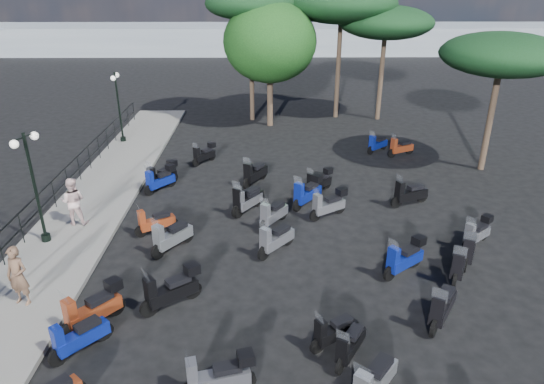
{
  "coord_description": "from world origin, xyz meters",
  "views": [
    {
      "loc": [
        0.44,
        -13.58,
        8.49
      ],
      "look_at": [
        0.61,
        2.49,
        1.2
      ],
      "focal_mm": 32.0,
      "sensor_mm": 36.0,
      "label": 1
    }
  ],
  "objects_px": {
    "lamp_post_1": "(34,181)",
    "scooter_6": "(218,377)",
    "scooter_21": "(329,205)",
    "pine_0": "(342,4)",
    "scooter_11": "(204,154)",
    "scooter_31": "(273,214)",
    "scooter_15": "(248,201)",
    "scooter_28": "(409,194)",
    "scooter_29": "(401,148)",
    "scooter_5": "(160,180)",
    "scooter_16": "(255,174)",
    "scooter_10": "(247,199)",
    "broadleaf_tree": "(270,42)",
    "scooter_23": "(377,144)",
    "scooter_7": "(172,290)",
    "scooter_26": "(477,233)",
    "pine_2": "(250,4)",
    "scooter_3": "(155,222)",
    "scooter_4": "(162,176)",
    "scooter_22": "(308,193)",
    "pine_3": "(502,55)",
    "scooter_27": "(459,264)",
    "scooter_2": "(93,309)",
    "woman": "(18,276)",
    "scooter_9": "(172,237)",
    "scooter_19": "(373,383)",
    "scooter_25": "(442,307)",
    "pedestrian_far": "(73,201)",
    "scooter_20": "(405,258)",
    "lamp_post_2": "(118,103)",
    "scooter_30": "(469,249)",
    "pine_1": "(386,23)",
    "scooter_1": "(79,337)",
    "scooter_13": "(350,345)"
  },
  "relations": [
    {
      "from": "scooter_21",
      "to": "pine_0",
      "type": "height_order",
      "value": "pine_0"
    },
    {
      "from": "scooter_22",
      "to": "broadleaf_tree",
      "type": "height_order",
      "value": "broadleaf_tree"
    },
    {
      "from": "scooter_15",
      "to": "scooter_16",
      "type": "height_order",
      "value": "scooter_16"
    },
    {
      "from": "scooter_26",
      "to": "pine_2",
      "type": "height_order",
      "value": "pine_2"
    },
    {
      "from": "scooter_13",
      "to": "scooter_28",
      "type": "height_order",
      "value": "scooter_28"
    },
    {
      "from": "scooter_15",
      "to": "scooter_25",
      "type": "distance_m",
      "value": 8.47
    },
    {
      "from": "scooter_21",
      "to": "scooter_28",
      "type": "xyz_separation_m",
      "value": [
        3.33,
        0.99,
        -0.02
      ]
    },
    {
      "from": "scooter_9",
      "to": "broadleaf_tree",
      "type": "distance_m",
      "value": 15.59
    },
    {
      "from": "lamp_post_1",
      "to": "scooter_27",
      "type": "relative_size",
      "value": 2.36
    },
    {
      "from": "scooter_22",
      "to": "pedestrian_far",
      "type": "bearing_deg",
      "value": 50.32
    },
    {
      "from": "woman",
      "to": "scooter_26",
      "type": "xyz_separation_m",
      "value": [
        13.83,
        3.2,
        -0.55
      ]
    },
    {
      "from": "scooter_4",
      "to": "scooter_31",
      "type": "bearing_deg",
      "value": -179.96
    },
    {
      "from": "scooter_30",
      "to": "scooter_1",
      "type": "bearing_deg",
      "value": 46.9
    },
    {
      "from": "scooter_5",
      "to": "scooter_22",
      "type": "xyz_separation_m",
      "value": [
        6.12,
        -1.49,
        0.05
      ]
    },
    {
      "from": "scooter_19",
      "to": "scooter_26",
      "type": "xyz_separation_m",
      "value": [
        4.83,
        6.55,
        -0.03
      ]
    },
    {
      "from": "scooter_15",
      "to": "scooter_29",
      "type": "relative_size",
      "value": 0.97
    },
    {
      "from": "scooter_6",
      "to": "scooter_15",
      "type": "distance_m",
      "value": 8.95
    },
    {
      "from": "scooter_22",
      "to": "pine_3",
      "type": "bearing_deg",
      "value": -116.95
    },
    {
      "from": "pine_3",
      "to": "broadleaf_tree",
      "type": "bearing_deg",
      "value": 143.51
    },
    {
      "from": "lamp_post_1",
      "to": "scooter_20",
      "type": "relative_size",
      "value": 2.56
    },
    {
      "from": "pedestrian_far",
      "to": "scooter_1",
      "type": "relative_size",
      "value": 1.33
    },
    {
      "from": "scooter_2",
      "to": "scooter_6",
      "type": "bearing_deg",
      "value": -173.04
    },
    {
      "from": "scooter_3",
      "to": "scooter_5",
      "type": "height_order",
      "value": "scooter_5"
    },
    {
      "from": "lamp_post_2",
      "to": "scooter_10",
      "type": "bearing_deg",
      "value": -53.59
    },
    {
      "from": "pedestrian_far",
      "to": "scooter_11",
      "type": "distance_m",
      "value": 7.57
    },
    {
      "from": "scooter_10",
      "to": "scooter_30",
      "type": "relative_size",
      "value": 0.97
    },
    {
      "from": "scooter_6",
      "to": "scooter_20",
      "type": "relative_size",
      "value": 1.13
    },
    {
      "from": "lamp_post_1",
      "to": "scooter_2",
      "type": "distance_m",
      "value": 5.53
    },
    {
      "from": "scooter_15",
      "to": "scooter_28",
      "type": "distance_m",
      "value": 6.42
    },
    {
      "from": "pine_3",
      "to": "scooter_4",
      "type": "bearing_deg",
      "value": -172.35
    },
    {
      "from": "scooter_23",
      "to": "scooter_7",
      "type": "bearing_deg",
      "value": 104.7
    },
    {
      "from": "pedestrian_far",
      "to": "pine_0",
      "type": "distance_m",
      "value": 19.49
    },
    {
      "from": "scooter_5",
      "to": "scooter_16",
      "type": "distance_m",
      "value": 4.03
    },
    {
      "from": "lamp_post_1",
      "to": "scooter_6",
      "type": "relative_size",
      "value": 2.27
    },
    {
      "from": "scooter_3",
      "to": "broadleaf_tree",
      "type": "relative_size",
      "value": 0.2
    },
    {
      "from": "woman",
      "to": "scooter_3",
      "type": "height_order",
      "value": "woman"
    },
    {
      "from": "pine_0",
      "to": "scooter_29",
      "type": "bearing_deg",
      "value": -72.5
    },
    {
      "from": "pine_2",
      "to": "lamp_post_1",
      "type": "bearing_deg",
      "value": -113.28
    },
    {
      "from": "scooter_3",
      "to": "scooter_28",
      "type": "height_order",
      "value": "scooter_28"
    },
    {
      "from": "scooter_15",
      "to": "scooter_27",
      "type": "height_order",
      "value": "scooter_27"
    },
    {
      "from": "scooter_11",
      "to": "scooter_31",
      "type": "bearing_deg",
      "value": 155.5
    },
    {
      "from": "lamp_post_2",
      "to": "scooter_20",
      "type": "relative_size",
      "value": 2.47
    },
    {
      "from": "scooter_23",
      "to": "scooter_19",
      "type": "bearing_deg",
      "value": 125.87
    },
    {
      "from": "scooter_10",
      "to": "broadleaf_tree",
      "type": "distance_m",
      "value": 12.52
    },
    {
      "from": "scooter_1",
      "to": "scooter_10",
      "type": "bearing_deg",
      "value": -73.57
    },
    {
      "from": "lamp_post_1",
      "to": "pine_1",
      "type": "distance_m",
      "value": 21.54
    },
    {
      "from": "scooter_16",
      "to": "scooter_27",
      "type": "bearing_deg",
      "value": 162.3
    },
    {
      "from": "scooter_27",
      "to": "scooter_29",
      "type": "bearing_deg",
      "value": -68.08
    },
    {
      "from": "scooter_31",
      "to": "scooter_3",
      "type": "bearing_deg",
      "value": 42.54
    },
    {
      "from": "scooter_25",
      "to": "scooter_31",
      "type": "relative_size",
      "value": 1.09
    }
  ]
}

